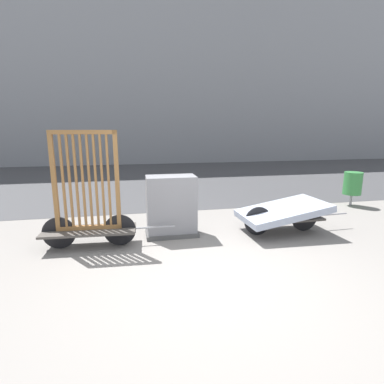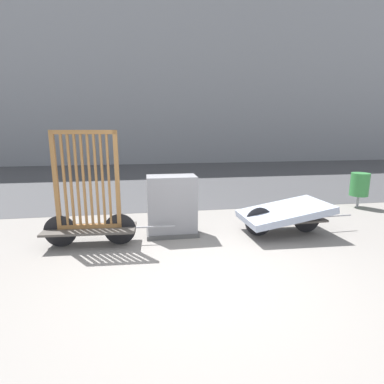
# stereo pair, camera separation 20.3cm
# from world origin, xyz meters

# --- Properties ---
(ground_plane) EXTENTS (60.00, 60.00, 0.00)m
(ground_plane) POSITION_xyz_m (0.00, 0.00, 0.00)
(ground_plane) COLOR gray
(road_strip) EXTENTS (56.00, 10.53, 0.01)m
(road_strip) POSITION_xyz_m (0.00, 8.76, 0.00)
(road_strip) COLOR #424244
(road_strip) RESTS_ON ground_plane
(building_facade) EXTENTS (48.00, 4.00, 12.87)m
(building_facade) POSITION_xyz_m (0.00, 16.03, 6.44)
(building_facade) COLOR gray
(building_facade) RESTS_ON ground_plane
(bike_cart_with_bedframe) EXTENTS (2.27, 0.67, 2.00)m
(bike_cart_with_bedframe) POSITION_xyz_m (-1.80, 1.55, 0.69)
(bike_cart_with_bedframe) COLOR #4C4742
(bike_cart_with_bedframe) RESTS_ON ground_plane
(bike_cart_with_mattress) EXTENTS (2.31, 1.11, 0.64)m
(bike_cart_with_mattress) POSITION_xyz_m (1.81, 1.55, 0.41)
(bike_cart_with_mattress) COLOR #4C4742
(bike_cart_with_mattress) RESTS_ON ground_plane
(utility_cabinet) EXTENTS (0.98, 0.56, 1.16)m
(utility_cabinet) POSITION_xyz_m (-0.34, 1.86, 0.54)
(utility_cabinet) COLOR #4C4C4C
(utility_cabinet) RESTS_ON ground_plane
(trash_bin) EXTENTS (0.45, 0.45, 0.91)m
(trash_bin) POSITION_xyz_m (4.67, 3.14, 0.61)
(trash_bin) COLOR gray
(trash_bin) RESTS_ON ground_plane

